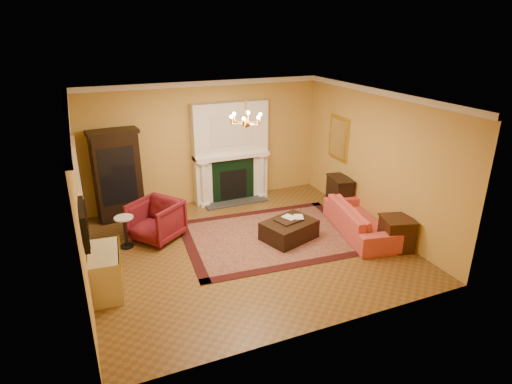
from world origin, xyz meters
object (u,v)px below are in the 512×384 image
console_table (339,194)px  leather_ottoman (289,230)px  pedestal_table (125,230)px  china_cabinet (118,177)px  coral_sofa (360,215)px  end_table (396,234)px  commode (106,272)px  wingback_armchair (156,219)px

console_table → leather_ottoman: 2.07m
pedestal_table → china_cabinet: bearing=86.6°
coral_sofa → end_table: bearing=-152.4°
coral_sofa → console_table: (0.31, 1.28, -0.03)m
china_cabinet → commode: 3.11m
wingback_armchair → console_table: wingback_armchair is taller
china_cabinet → end_table: china_cabinet is taller
coral_sofa → console_table: bearing=-2.5°
wingback_armchair → commode: bearing=-73.5°
wingback_armchair → coral_sofa: bearing=32.6°
commode → coral_sofa: coral_sofa is taller
leather_ottoman → end_table: bearing=-52.4°
china_cabinet → coral_sofa: (4.62, -2.83, -0.58)m
pedestal_table → console_table: console_table is taller
end_table → leather_ottoman: (-1.78, 1.20, -0.11)m
commode → leather_ottoman: (3.67, 0.49, -0.17)m
wingback_armchair → end_table: 4.89m
commode → coral_sofa: 5.20m
leather_ottoman → pedestal_table: bearing=144.7°
china_cabinet → console_table: china_cabinet is taller
china_cabinet → pedestal_table: 1.64m
pedestal_table → leather_ottoman: pedestal_table is taller
end_table → console_table: console_table is taller
pedestal_table → commode: (-0.48, -1.46, -0.01)m
wingback_armchair → end_table: wingback_armchair is taller
pedestal_table → coral_sofa: coral_sofa is taller
coral_sofa → pedestal_table: bearing=85.7°
wingback_armchair → pedestal_table: wingback_armchair is taller
wingback_armchair → coral_sofa: 4.31m
pedestal_table → coral_sofa: size_ratio=0.31×
coral_sofa → leather_ottoman: coral_sofa is taller
commode → coral_sofa: bearing=6.6°
china_cabinet → console_table: (4.94, -1.56, -0.61)m
commode → end_table: (5.45, -0.71, -0.06)m
end_table → console_table: size_ratio=0.82×
commode → leather_ottoman: 3.71m
wingback_armchair → pedestal_table: size_ratio=1.39×
commode → console_table: console_table is taller
wingback_armchair → console_table: bearing=50.0°
commode → coral_sofa: size_ratio=0.47×
commode → console_table: (5.51, 1.43, 0.02)m
pedestal_table → commode: 1.54m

